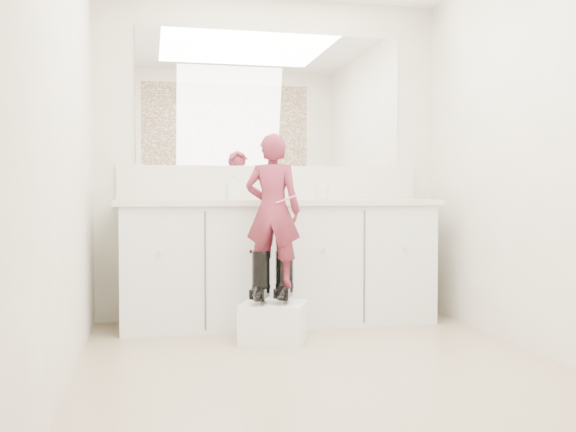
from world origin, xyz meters
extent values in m
plane|color=#8A735A|center=(0.00, 0.00, 0.00)|extent=(3.00, 3.00, 0.00)
plane|color=beige|center=(0.00, 1.50, 1.20)|extent=(2.60, 0.00, 2.60)
plane|color=beige|center=(0.00, -1.50, 1.20)|extent=(2.60, 0.00, 2.60)
plane|color=beige|center=(-1.30, 0.00, 1.20)|extent=(0.00, 3.00, 3.00)
plane|color=beige|center=(1.30, 0.00, 1.20)|extent=(0.00, 3.00, 3.00)
cube|color=silver|center=(0.00, 1.23, 0.42)|extent=(2.20, 0.55, 0.85)
cube|color=beige|center=(0.00, 1.21, 0.87)|extent=(2.28, 0.58, 0.04)
cube|color=beige|center=(0.00, 1.49, 1.02)|extent=(2.28, 0.03, 0.25)
cube|color=white|center=(0.00, 1.49, 1.64)|extent=(2.00, 0.02, 1.00)
cylinder|color=silver|center=(0.00, 1.38, 0.94)|extent=(0.08, 0.08, 0.10)
imported|color=beige|center=(0.33, 1.25, 0.94)|extent=(0.14, 0.14, 0.10)
imported|color=silver|center=(-0.33, 1.23, 0.98)|extent=(0.09, 0.10, 0.17)
cube|color=white|center=(-0.15, 0.65, 0.12)|extent=(0.48, 0.44, 0.25)
imported|color=#B03651|center=(-0.15, 0.67, 0.83)|extent=(0.41, 0.34, 0.96)
cylinder|color=pink|center=(-0.08, 0.59, 0.90)|extent=(0.13, 0.06, 0.06)
camera|label=1|loc=(-0.90, -3.27, 0.93)|focal=40.00mm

